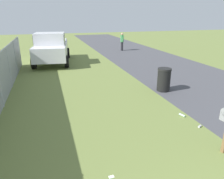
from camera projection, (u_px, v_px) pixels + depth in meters
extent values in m
cube|color=silver|center=(52.00, 50.00, 14.68)|extent=(5.09, 2.59, 0.90)
cube|color=silver|center=(50.00, 39.00, 13.86)|extent=(1.87, 2.04, 0.76)
cube|color=black|center=(50.00, 39.00, 13.86)|extent=(1.83, 2.07, 0.53)
cube|color=silver|center=(65.00, 41.00, 15.65)|extent=(2.53, 0.39, 0.12)
cube|color=silver|center=(39.00, 41.00, 15.35)|extent=(2.53, 0.39, 0.12)
cylinder|color=black|center=(67.00, 61.00, 13.52)|extent=(0.79, 0.35, 0.76)
cylinder|color=black|center=(34.00, 63.00, 13.19)|extent=(0.79, 0.35, 0.76)
cylinder|color=black|center=(68.00, 53.00, 16.50)|extent=(0.79, 0.35, 0.76)
cylinder|color=black|center=(41.00, 54.00, 16.18)|extent=(0.79, 0.35, 0.76)
cylinder|color=black|center=(164.00, 81.00, 9.32)|extent=(0.57, 0.57, 0.94)
cylinder|color=black|center=(165.00, 69.00, 9.15)|extent=(0.60, 0.60, 0.08)
cylinder|color=black|center=(122.00, 46.00, 19.69)|extent=(0.14, 0.14, 0.80)
cylinder|color=black|center=(122.00, 46.00, 19.81)|extent=(0.14, 0.14, 0.80)
cylinder|color=#3F8C4C|center=(122.00, 39.00, 19.52)|extent=(0.30, 0.30, 0.60)
sphere|color=tan|center=(122.00, 34.00, 19.38)|extent=(0.22, 0.22, 0.22)
cylinder|color=#3F8C4C|center=(123.00, 39.00, 19.34)|extent=(0.09, 0.17, 0.55)
cylinder|color=#3F8C4C|center=(121.00, 38.00, 19.68)|extent=(0.09, 0.17, 0.55)
cylinder|color=#9EA3A8|center=(9.00, 67.00, 9.63)|extent=(0.07, 0.07, 1.89)
cylinder|color=#9EA3A8|center=(15.00, 58.00, 11.74)|extent=(0.07, 0.07, 1.89)
cylinder|color=#9EA3A8|center=(20.00, 51.00, 13.85)|extent=(0.07, 0.07, 1.89)
cube|color=silver|center=(111.00, 177.00, 4.45)|extent=(0.09, 0.13, 0.01)
cylinder|color=silver|center=(200.00, 126.00, 6.39)|extent=(0.11, 0.14, 0.07)
cylinder|color=#B2D8BF|center=(182.00, 115.00, 7.09)|extent=(0.23, 0.13, 0.07)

